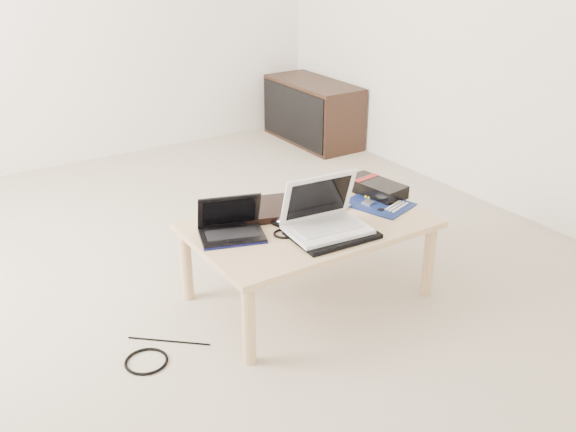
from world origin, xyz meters
TOP-DOWN VIEW (x-y plane):
  - ground at (0.00, 0.00)m, footprint 4.00×4.00m
  - coffee_table at (0.35, -0.56)m, footprint 1.10×0.70m
  - media_cabinet at (1.77, 1.45)m, footprint 0.41×0.90m
  - book at (0.27, -0.37)m, footprint 0.40×0.36m
  - netbook at (-0.02, -0.49)m, footprint 0.33×0.28m
  - tablet at (0.31, -0.50)m, footprint 0.29×0.24m
  - remote at (0.56, -0.45)m, footprint 0.11×0.22m
  - neoprene_sleeve at (0.35, -0.74)m, footprint 0.38×0.28m
  - white_laptop at (0.34, -0.69)m, footprint 0.37×0.28m
  - motherboard at (0.75, -0.58)m, footprint 0.32×0.36m
  - gpu_box at (0.83, -0.46)m, footprint 0.20×0.33m
  - cable_coil at (0.18, -0.61)m, footprint 0.09×0.09m
  - floor_cable_coil at (-0.52, -0.63)m, footprint 0.24×0.24m
  - floor_cable_trail at (-0.38, -0.55)m, footprint 0.28×0.25m

SIDE VIEW (x-z plane):
  - ground at x=0.00m, z-range 0.00..0.00m
  - floor_cable_trail at x=-0.38m, z-range 0.00..0.01m
  - floor_cable_coil at x=-0.52m, z-range 0.00..0.01m
  - media_cabinet at x=1.77m, z-range 0.00..0.50m
  - coffee_table at x=0.35m, z-range 0.15..0.55m
  - motherboard at x=0.75m, z-range 0.40..0.41m
  - cable_coil at x=0.18m, z-range 0.40..0.41m
  - tablet at x=0.31m, z-range 0.40..0.41m
  - remote at x=0.56m, z-range 0.40..0.42m
  - neoprene_sleeve at x=0.35m, z-range 0.40..0.42m
  - book at x=0.27m, z-range 0.40..0.43m
  - gpu_box at x=0.83m, z-range 0.40..0.47m
  - netbook at x=-0.02m, z-range 0.35..0.54m
  - white_laptop at x=0.34m, z-range 0.35..0.60m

